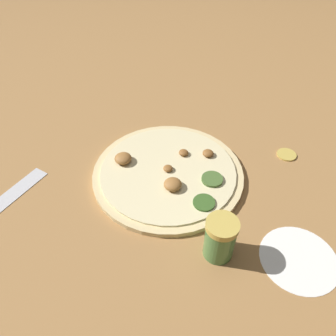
# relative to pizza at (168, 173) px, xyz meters

# --- Properties ---
(ground_plane) EXTENTS (3.00, 3.00, 0.00)m
(ground_plane) POSITION_rel_pizza_xyz_m (-0.00, 0.00, -0.01)
(ground_plane) COLOR #9E703F
(pizza) EXTENTS (0.32, 0.32, 0.03)m
(pizza) POSITION_rel_pizza_xyz_m (0.00, 0.00, 0.00)
(pizza) COLOR beige
(pizza) RESTS_ON ground_plane
(spice_jar) EXTENTS (0.05, 0.05, 0.08)m
(spice_jar) POSITION_rel_pizza_xyz_m (0.21, -0.01, 0.03)
(spice_jar) COLOR #4C7F42
(spice_jar) RESTS_ON ground_plane
(loose_cap) EXTENTS (0.04, 0.04, 0.01)m
(loose_cap) POSITION_rel_pizza_xyz_m (0.07, 0.27, -0.00)
(loose_cap) COLOR gold
(loose_cap) RESTS_ON ground_plane
(flour_patch) EXTENTS (0.13, 0.13, 0.00)m
(flour_patch) POSITION_rel_pizza_xyz_m (0.28, 0.10, -0.01)
(flour_patch) COLOR white
(flour_patch) RESTS_ON ground_plane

